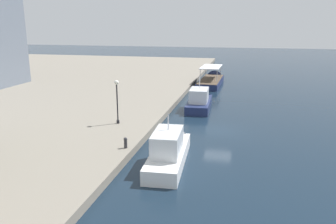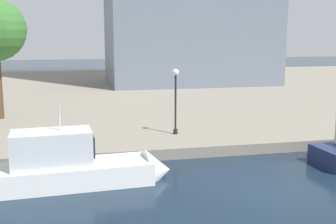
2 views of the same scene
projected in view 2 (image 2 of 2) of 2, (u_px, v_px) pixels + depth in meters
ground_plane at (267, 193)px, 17.95m from camera, size 220.00×220.00×0.00m
dock_promenade at (143, 90)px, 49.77m from camera, size 120.00×55.00×0.61m
motor_yacht_1 at (77, 169)px, 18.89m from camera, size 8.69×2.69×4.38m
mooring_bollard_0 at (79, 143)px, 22.12m from camera, size 0.27×0.27×0.83m
lamp_post at (176, 94)px, 25.74m from camera, size 0.40×0.40×4.02m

